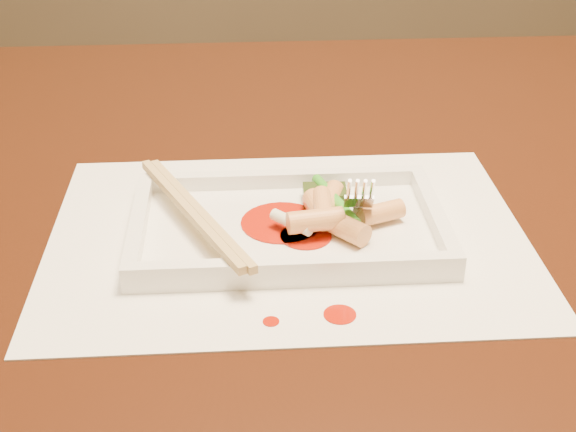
{
  "coord_description": "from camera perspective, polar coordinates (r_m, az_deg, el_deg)",
  "views": [
    {
      "loc": [
        -0.12,
        -0.67,
        1.1
      ],
      "look_at": [
        -0.08,
        -0.09,
        0.77
      ],
      "focal_mm": 50.0,
      "sensor_mm": 36.0,
      "label": 1
    }
  ],
  "objects": [
    {
      "name": "sauce_blob_1",
      "position": [
        0.68,
        -0.44,
        -0.46
      ],
      "size": [
        0.07,
        0.07,
        0.0
      ],
      "primitive_type": "cylinder",
      "color": "#AC1605",
      "rests_on": "plate_base"
    },
    {
      "name": "table",
      "position": [
        0.81,
        5.34,
        -4.13
      ],
      "size": [
        1.4,
        0.9,
        0.75
      ],
      "color": "black",
      "rests_on": "ground"
    },
    {
      "name": "rice_cake_3",
      "position": [
        0.68,
        6.63,
        0.24
      ],
      "size": [
        0.04,
        0.03,
        0.02
      ],
      "primitive_type": "cylinder",
      "rotation": [
        1.57,
        0.0,
        1.94
      ],
      "color": "#EDB66E",
      "rests_on": "plate_base"
    },
    {
      "name": "rice_cake_1",
      "position": [
        0.68,
        2.25,
        0.45
      ],
      "size": [
        0.03,
        0.05,
        0.02
      ],
      "primitive_type": "cylinder",
      "rotation": [
        1.57,
        0.0,
        0.18
      ],
      "color": "#EDB66E",
      "rests_on": "plate_base"
    },
    {
      "name": "rice_cake_2",
      "position": [
        0.65,
        1.96,
        -0.31
      ],
      "size": [
        0.05,
        0.03,
        0.02
      ],
      "primitive_type": "cylinder",
      "rotation": [
        1.57,
        0.0,
        1.73
      ],
      "color": "#EDB66E",
      "rests_on": "plate_base"
    },
    {
      "name": "veg_piece",
      "position": [
        0.71,
        2.62,
        1.52
      ],
      "size": [
        0.04,
        0.03,
        0.01
      ],
      "primitive_type": "cube",
      "rotation": [
        0.0,
        0.0,
        -0.04
      ],
      "color": "black",
      "rests_on": "plate_base"
    },
    {
      "name": "sauce_blob_0",
      "position": [
        0.66,
        1.27,
        -1.45
      ],
      "size": [
        0.04,
        0.04,
        0.0
      ],
      "primitive_type": "cylinder",
      "color": "#AC1605",
      "rests_on": "plate_base"
    },
    {
      "name": "scallion_green",
      "position": [
        0.69,
        3.39,
        1.16
      ],
      "size": [
        0.03,
        0.08,
        0.01
      ],
      "primitive_type": "cylinder",
      "rotation": [
        1.57,
        0.0,
        0.29
      ],
      "color": "#278D16",
      "rests_on": "plate_base"
    },
    {
      "name": "placemat",
      "position": [
        0.68,
        0.0,
        -1.38
      ],
      "size": [
        0.4,
        0.3,
        0.0
      ],
      "primitive_type": "cube",
      "color": "white",
      "rests_on": "table"
    },
    {
      "name": "chopstick_b",
      "position": [
        0.66,
        -6.39,
        0.36
      ],
      "size": [
        0.09,
        0.19,
        0.01
      ],
      "primitive_type": "cube",
      "rotation": [
        0.0,
        0.0,
        0.44
      ],
      "color": "tan",
      "rests_on": "plate_rim_near"
    },
    {
      "name": "plate_base",
      "position": [
        0.67,
        0.0,
        -1.03
      ],
      "size": [
        0.26,
        0.16,
        0.01
      ],
      "primitive_type": "cube",
      "color": "white",
      "rests_on": "placemat"
    },
    {
      "name": "plate_rim_near",
      "position": [
        0.61,
        0.46,
        -3.71
      ],
      "size": [
        0.26,
        0.01,
        0.01
      ],
      "primitive_type": "cube",
      "color": "white",
      "rests_on": "plate_base"
    },
    {
      "name": "rice_cake_4",
      "position": [
        0.69,
        2.96,
        1.16
      ],
      "size": [
        0.03,
        0.05,
        0.02
      ],
      "primitive_type": "cylinder",
      "rotation": [
        1.57,
        0.0,
        2.81
      ],
      "color": "#EDB66E",
      "rests_on": "plate_base"
    },
    {
      "name": "rice_cake_5",
      "position": [
        0.67,
        2.49,
        0.7
      ],
      "size": [
        0.02,
        0.04,
        0.02
      ],
      "primitive_type": "cylinder",
      "rotation": [
        1.57,
        0.0,
        3.1
      ],
      "color": "#EDB66E",
      "rests_on": "plate_base"
    },
    {
      "name": "sauce_splatter_a",
      "position": [
        0.58,
        3.71,
        -7.0
      ],
      "size": [
        0.02,
        0.02,
        0.0
      ],
      "primitive_type": "cylinder",
      "color": "#AC1605",
      "rests_on": "placemat"
    },
    {
      "name": "plate_rim_left",
      "position": [
        0.67,
        -10.59,
        -0.56
      ],
      "size": [
        0.01,
        0.14,
        0.01
      ],
      "primitive_type": "cube",
      "color": "white",
      "rests_on": "plate_base"
    },
    {
      "name": "plate_rim_right",
      "position": [
        0.69,
        10.38,
        0.12
      ],
      "size": [
        0.01,
        0.14,
        0.01
      ],
      "primitive_type": "cube",
      "color": "white",
      "rests_on": "plate_base"
    },
    {
      "name": "sauce_splatter_b",
      "position": [
        0.58,
        -1.22,
        -7.51
      ],
      "size": [
        0.01,
        0.01,
        0.0
      ],
      "primitive_type": "cylinder",
      "color": "#AC1605",
      "rests_on": "placemat"
    },
    {
      "name": "fork",
      "position": [
        0.66,
        5.99,
        5.79
      ],
      "size": [
        0.09,
        0.1,
        0.14
      ],
      "primitive_type": null,
      "color": "silver",
      "rests_on": "plate_base"
    },
    {
      "name": "rice_cake_0",
      "position": [
        0.65,
        3.94,
        -0.75
      ],
      "size": [
        0.04,
        0.05,
        0.02
      ],
      "primitive_type": "cylinder",
      "rotation": [
        1.57,
        0.0,
        0.73
      ],
      "color": "#EDB66E",
      "rests_on": "plate_base"
    },
    {
      "name": "chopstick_a",
      "position": [
        0.66,
        -7.08,
        0.33
      ],
      "size": [
        0.09,
        0.19,
        0.01
      ],
      "primitive_type": "cube",
      "rotation": [
        0.0,
        0.0,
        0.44
      ],
      "color": "tan",
      "rests_on": "plate_rim_near"
    },
    {
      "name": "plate_rim_far",
      "position": [
        0.73,
        -0.38,
        2.65
      ],
      "size": [
        0.26,
        0.01,
        0.01
      ],
      "primitive_type": "cube",
      "color": "white",
      "rests_on": "plate_base"
    },
    {
      "name": "scallion_white",
      "position": [
        0.65,
        0.25,
        -0.45
      ],
      "size": [
        0.03,
        0.04,
        0.01
      ],
      "primitive_type": "cylinder",
      "rotation": [
        1.57,
        0.0,
        0.76
      ],
      "color": "#EAEACC",
      "rests_on": "plate_base"
    }
  ]
}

